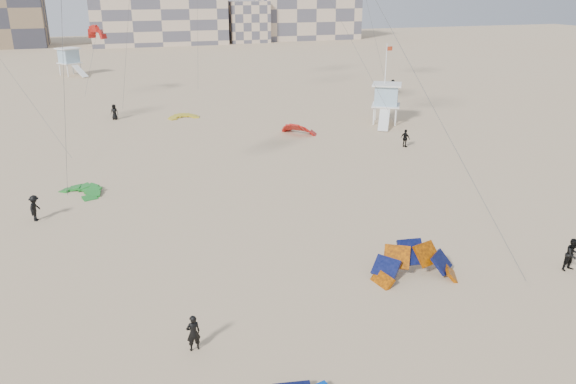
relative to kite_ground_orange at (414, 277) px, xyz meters
name	(u,v)px	position (x,y,z in m)	size (l,w,h in m)	color
ground	(272,369)	(-8.89, -4.64, 0.00)	(320.00, 320.00, 0.00)	tan
kite_ground_orange	(414,277)	(0.00, 0.00, 0.00)	(4.38, 3.53, 2.66)	#DE6200
kite_ground_green	(82,193)	(-16.03, 18.11, 0.00)	(3.16, 3.31, 0.74)	#1D8328
kite_ground_red_far	(299,134)	(4.11, 29.22, 0.00)	(3.43, 3.13, 1.81)	#B4220A
kite_ground_yellow	(184,118)	(-5.64, 39.90, 0.00)	(3.03, 3.17, 0.56)	gold
kitesurfer_main	(193,333)	(-11.52, -2.46, 0.79)	(0.58, 0.38, 1.58)	black
kitesurfer_b	(572,255)	(8.01, -1.85, 0.88)	(0.85, 0.66, 1.75)	black
kitesurfer_c	(35,208)	(-18.67, 13.85, 0.83)	(1.07, 0.62, 1.66)	black
kitesurfer_d	(405,138)	(11.64, 21.60, 0.81)	(0.95, 0.40, 1.63)	black
kitesurfer_e	(114,112)	(-12.89, 41.43, 0.84)	(0.82, 0.53, 1.68)	black
kitesurfer_f	(393,86)	(23.46, 45.96, 0.94)	(1.74, 0.55, 1.87)	black
kite_fly_red	(97,33)	(-13.75, 54.39, 8.16)	(4.33, 5.60, 8.29)	#B4220A
lifeguard_tower_near	(386,104)	(14.38, 30.67, 2.07)	(4.04, 6.27, 4.17)	white
lifeguard_tower_far	(69,62)	(-18.39, 76.84, 2.15)	(4.23, 6.52, 4.33)	white
flagpole	(385,82)	(14.21, 30.87, 4.31)	(0.67, 0.10, 8.23)	white
condo_mid	(158,19)	(1.11, 125.36, 6.00)	(32.00, 16.00, 12.00)	beige
condo_east	(307,8)	(41.11, 127.36, 8.00)	(26.00, 14.00, 16.00)	beige
condo_fill_right	(247,22)	(23.11, 123.36, 5.00)	(10.00, 10.00, 10.00)	beige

